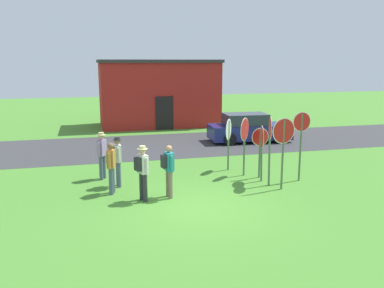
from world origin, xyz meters
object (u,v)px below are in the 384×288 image
(stop_sign_rear_left, at_px, (270,139))
(person_in_blue, at_px, (111,165))
(person_near_signs, at_px, (102,153))
(person_on_left, at_px, (142,169))
(parked_car_on_street, at_px, (248,129))
(stop_sign_leaning_right, at_px, (245,136))
(stop_sign_low_front, at_px, (301,135))
(person_in_teal, at_px, (117,158))
(stop_sign_rear_right, at_px, (260,144))
(stop_sign_leaning_left, at_px, (262,143))
(person_in_dark_shirt, at_px, (168,167))
(stop_sign_nearest, at_px, (283,140))
(stop_sign_center_cluster, at_px, (228,135))

(stop_sign_rear_left, relative_size, person_in_blue, 1.42)
(person_near_signs, height_order, person_on_left, same)
(parked_car_on_street, bearing_deg, stop_sign_rear_left, -107.22)
(stop_sign_leaning_right, relative_size, stop_sign_low_front, 0.88)
(stop_sign_low_front, bearing_deg, person_in_blue, 178.39)
(stop_sign_low_front, bearing_deg, person_on_left, -172.29)
(person_in_teal, bearing_deg, person_near_signs, 113.94)
(stop_sign_leaning_right, relative_size, stop_sign_rear_right, 1.18)
(parked_car_on_street, bearing_deg, stop_sign_leaning_left, -108.81)
(stop_sign_rear_right, bearing_deg, stop_sign_rear_left, -95.00)
(stop_sign_leaning_right, xyz_separation_m, person_in_dark_shirt, (-3.27, -1.83, -0.53))
(stop_sign_nearest, bearing_deg, person_in_dark_shirt, 178.36)
(stop_sign_nearest, relative_size, stop_sign_rear_right, 1.30)
(stop_sign_center_cluster, bearing_deg, stop_sign_nearest, -72.14)
(stop_sign_leaning_right, bearing_deg, stop_sign_low_front, -34.81)
(person_in_teal, distance_m, person_on_left, 1.83)
(person_on_left, bearing_deg, stop_sign_nearest, 0.05)
(stop_sign_rear_right, xyz_separation_m, person_in_teal, (-5.16, 0.20, -0.24))
(stop_sign_nearest, relative_size, person_in_blue, 1.44)
(stop_sign_leaning_right, height_order, stop_sign_rear_right, stop_sign_leaning_right)
(parked_car_on_street, relative_size, stop_sign_rear_left, 1.83)
(stop_sign_low_front, relative_size, person_in_teal, 1.44)
(stop_sign_low_front, relative_size, person_on_left, 1.44)
(parked_car_on_street, xyz_separation_m, stop_sign_leaning_right, (-2.73, -6.25, 0.83))
(person_in_dark_shirt, bearing_deg, stop_sign_rear_left, 6.58)
(stop_sign_center_cluster, relative_size, person_in_blue, 1.21)
(person_near_signs, height_order, person_in_dark_shirt, person_near_signs)
(stop_sign_nearest, height_order, person_in_blue, stop_sign_nearest)
(stop_sign_leaning_right, xyz_separation_m, person_in_teal, (-4.72, -0.23, -0.51))
(stop_sign_nearest, distance_m, person_in_teal, 5.62)
(person_in_teal, bearing_deg, stop_sign_nearest, -17.90)
(person_on_left, distance_m, person_in_dark_shirt, 0.84)
(stop_sign_leaning_left, height_order, stop_sign_center_cluster, stop_sign_center_cluster)
(person_in_blue, distance_m, person_in_dark_shirt, 1.91)
(person_in_teal, bearing_deg, stop_sign_rear_right, -2.20)
(parked_car_on_street, height_order, person_in_dark_shirt, person_in_dark_shirt)
(person_in_teal, bearing_deg, stop_sign_rear_left, -13.18)
(parked_car_on_street, distance_m, stop_sign_leaning_right, 6.87)
(stop_sign_rear_left, distance_m, person_near_signs, 6.02)
(parked_car_on_street, distance_m, stop_sign_leaning_left, 7.58)
(stop_sign_center_cluster, relative_size, person_in_dark_shirt, 1.21)
(parked_car_on_street, relative_size, stop_sign_leaning_right, 2.00)
(stop_sign_rear_right, xyz_separation_m, person_near_signs, (-5.63, 1.26, -0.27))
(parked_car_on_street, height_order, person_near_signs, person_near_signs)
(stop_sign_nearest, bearing_deg, stop_sign_center_cluster, 107.86)
(stop_sign_rear_left, xyz_separation_m, person_in_dark_shirt, (-3.62, -0.42, -0.67))
(stop_sign_rear_left, relative_size, stop_sign_center_cluster, 1.17)
(stop_sign_rear_right, bearing_deg, stop_sign_leaning_left, -106.98)
(stop_sign_leaning_right, distance_m, stop_sign_rear_right, 0.66)
(stop_sign_leaning_left, distance_m, person_in_teal, 5.08)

